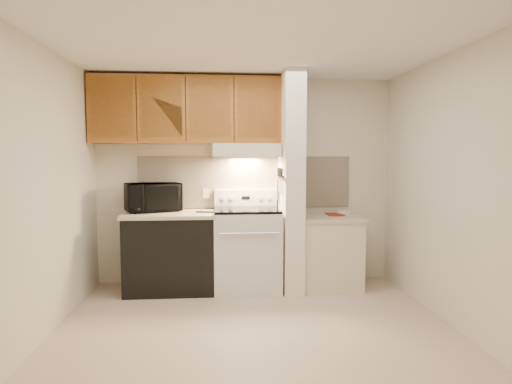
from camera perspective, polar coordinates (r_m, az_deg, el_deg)
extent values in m
plane|color=beige|center=(4.08, -0.16, -17.59)|extent=(3.60, 3.60, 0.00)
plane|color=white|center=(3.89, -0.17, 18.87)|extent=(3.60, 3.60, 0.00)
cube|color=beige|center=(5.28, -1.45, 1.49)|extent=(3.60, 2.50, 0.02)
cube|color=beige|center=(4.06, -26.38, 0.00)|extent=(0.02, 3.00, 2.50)
cube|color=beige|center=(4.32, 24.40, 0.33)|extent=(0.02, 3.00, 2.50)
cube|color=beige|center=(5.27, -1.44, 1.32)|extent=(2.60, 0.02, 0.63)
cube|color=silver|center=(5.05, -1.20, -7.73)|extent=(0.76, 0.65, 0.92)
cube|color=black|center=(4.73, -0.97, -8.09)|extent=(0.50, 0.01, 0.30)
cylinder|color=silver|center=(4.65, -0.94, -5.55)|extent=(0.65, 0.02, 0.02)
cube|color=black|center=(4.96, -1.21, -2.37)|extent=(0.74, 0.64, 0.03)
cube|color=silver|center=(5.23, -1.40, -0.74)|extent=(0.76, 0.08, 0.20)
cube|color=black|center=(5.19, -1.38, -0.78)|extent=(0.10, 0.01, 0.04)
cylinder|color=silver|center=(5.18, -4.47, -0.81)|extent=(0.05, 0.02, 0.05)
cylinder|color=silver|center=(5.18, -3.36, -0.80)|extent=(0.05, 0.02, 0.05)
cylinder|color=silver|center=(5.20, 0.60, -0.77)|extent=(0.05, 0.02, 0.05)
cylinder|color=silver|center=(5.21, 1.70, -0.76)|extent=(0.05, 0.02, 0.05)
cube|color=black|center=(5.09, -11.26, -8.02)|extent=(1.00, 0.63, 0.87)
cube|color=beige|center=(5.01, -11.34, -2.93)|extent=(1.04, 0.67, 0.04)
cube|color=black|center=(4.94, -6.77, -2.65)|extent=(0.22, 0.12, 0.01)
cylinder|color=#236F61|center=(5.21, -11.20, -1.83)|extent=(0.12, 0.12, 0.10)
cube|color=beige|center=(5.26, -6.65, -0.20)|extent=(0.08, 0.01, 0.12)
imported|color=black|center=(5.15, -13.59, -0.67)|extent=(0.71, 0.60, 0.33)
cube|color=white|center=(4.99, 4.64, 1.28)|extent=(0.22, 0.70, 2.50)
cube|color=#9C5B22|center=(4.97, 3.33, 1.85)|extent=(0.01, 0.70, 0.04)
cube|color=black|center=(4.92, 3.34, 2.05)|extent=(0.02, 0.42, 0.04)
cube|color=silver|center=(4.76, 3.47, 0.76)|extent=(0.01, 0.03, 0.16)
cylinder|color=black|center=(4.76, 3.46, 2.56)|extent=(0.02, 0.02, 0.10)
cube|color=silver|center=(4.86, 3.30, 0.72)|extent=(0.01, 0.04, 0.18)
cylinder|color=black|center=(4.82, 3.35, 2.60)|extent=(0.02, 0.02, 0.10)
cube|color=silver|center=(4.91, 3.21, 0.65)|extent=(0.01, 0.04, 0.20)
cylinder|color=black|center=(4.90, 3.22, 2.63)|extent=(0.02, 0.02, 0.10)
cube|color=silver|center=(4.99, 3.08, 0.95)|extent=(0.01, 0.04, 0.16)
cylinder|color=black|center=(4.98, 3.10, 2.66)|extent=(0.02, 0.02, 0.10)
cube|color=silver|center=(5.07, 2.95, 0.90)|extent=(0.01, 0.04, 0.18)
cylinder|color=black|center=(5.06, 2.96, 2.70)|extent=(0.02, 0.02, 0.10)
cube|color=slate|center=(5.14, 2.88, 0.46)|extent=(0.03, 0.11, 0.25)
cube|color=beige|center=(5.20, 9.64, -8.04)|extent=(0.70, 0.60, 0.81)
cube|color=beige|center=(5.12, 9.70, -3.40)|extent=(0.74, 0.64, 0.04)
cube|color=maroon|center=(5.24, 10.46, -2.96)|extent=(0.20, 0.27, 0.01)
cube|color=white|center=(5.35, 11.52, -2.67)|extent=(0.16, 0.14, 0.04)
cube|color=beige|center=(5.05, -1.31, 5.59)|extent=(0.78, 0.44, 0.15)
cube|color=beige|center=(4.84, -1.17, 5.10)|extent=(0.78, 0.04, 0.06)
cube|color=#9C5B22|center=(5.13, -9.21, 10.67)|extent=(2.18, 0.33, 0.77)
cube|color=#9C5B22|center=(5.10, -18.70, 10.51)|extent=(0.46, 0.01, 0.63)
cube|color=black|center=(5.04, -15.65, 10.66)|extent=(0.01, 0.01, 0.73)
cube|color=#9C5B22|center=(5.00, -12.52, 10.77)|extent=(0.46, 0.01, 0.63)
cube|color=black|center=(4.97, -9.36, 10.86)|extent=(0.01, 0.01, 0.73)
cube|color=#9C5B22|center=(4.96, -6.16, 10.91)|extent=(0.46, 0.01, 0.63)
cube|color=black|center=(4.96, -2.95, 10.93)|extent=(0.01, 0.01, 0.73)
cube|color=#9C5B22|center=(4.97, 0.25, 10.92)|extent=(0.46, 0.01, 0.63)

